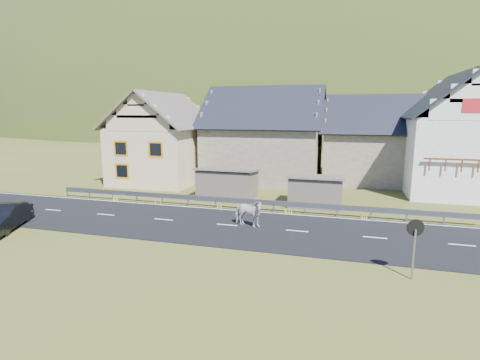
% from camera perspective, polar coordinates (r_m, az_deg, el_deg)
% --- Properties ---
extents(ground, '(160.00, 160.00, 0.00)m').
position_cam_1_polar(ground, '(21.56, -1.99, -6.96)').
color(ground, '#3F431B').
rests_on(ground, ground).
extents(road, '(60.00, 7.00, 0.04)m').
position_cam_1_polar(road, '(21.55, -1.99, -6.91)').
color(road, black).
rests_on(road, ground).
extents(lane_markings, '(60.00, 6.60, 0.01)m').
position_cam_1_polar(lane_markings, '(21.55, -1.99, -6.85)').
color(lane_markings, silver).
rests_on(lane_markings, road).
extents(guardrail, '(28.10, 0.09, 0.75)m').
position_cam_1_polar(guardrail, '(24.81, 0.59, -3.26)').
color(guardrail, '#93969B').
rests_on(guardrail, ground).
extents(shed_left, '(4.30, 3.30, 2.40)m').
position_cam_1_polar(shed_left, '(27.89, -1.87, -0.60)').
color(shed_left, '#6F6356').
rests_on(shed_left, ground).
extents(shed_right, '(3.80, 2.90, 2.20)m').
position_cam_1_polar(shed_right, '(26.22, 11.47, -1.74)').
color(shed_right, '#6F6356').
rests_on(shed_right, ground).
extents(house_cream, '(7.80, 9.80, 8.30)m').
position_cam_1_polar(house_cream, '(35.59, -11.63, 6.90)').
color(house_cream, beige).
rests_on(house_cream, ground).
extents(house_stone_a, '(10.80, 9.80, 8.90)m').
position_cam_1_polar(house_stone_a, '(35.39, 3.85, 7.52)').
color(house_stone_a, gray).
rests_on(house_stone_a, ground).
extents(house_stone_b, '(9.80, 8.80, 8.10)m').
position_cam_1_polar(house_stone_b, '(36.75, 20.05, 6.40)').
color(house_stone_b, gray).
rests_on(house_stone_b, ground).
extents(house_white, '(8.80, 10.80, 9.70)m').
position_cam_1_polar(house_white, '(34.72, 30.47, 6.75)').
color(house_white, white).
rests_on(house_white, ground).
extents(mountain, '(440.00, 280.00, 260.00)m').
position_cam_1_polar(mountain, '(201.33, 15.22, 2.60)').
color(mountain, '#273E12').
rests_on(mountain, ground).
extents(conifer_patch, '(76.00, 50.00, 28.00)m').
position_cam_1_polar(conifer_patch, '(143.34, -9.76, 10.19)').
color(conifer_patch, black).
rests_on(conifer_patch, ground).
extents(horse, '(1.27, 2.03, 1.59)m').
position_cam_1_polar(horse, '(21.07, 1.21, -5.01)').
color(horse, beige).
rests_on(horse, road).
extents(car, '(2.95, 4.46, 1.39)m').
position_cam_1_polar(car, '(24.44, -32.35, -4.83)').
color(car, black).
rests_on(car, ground).
extents(traffic_mirror, '(0.66, 0.25, 2.40)m').
position_cam_1_polar(traffic_mirror, '(15.97, 25.11, -7.68)').
color(traffic_mirror, '#93969B').
rests_on(traffic_mirror, ground).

